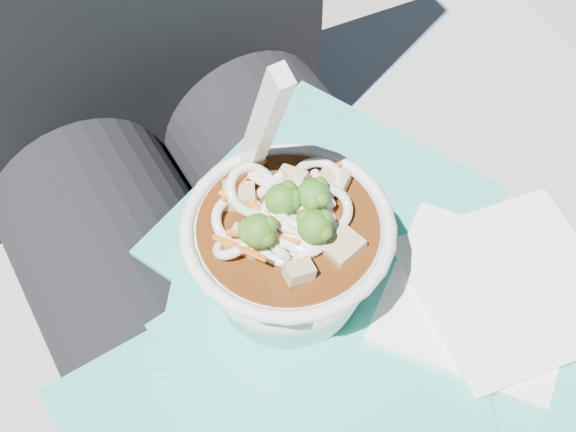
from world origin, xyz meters
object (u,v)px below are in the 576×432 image
lap (286,346)px  person_body (231,249)px  plastic_bag (329,325)px  udon_bowl (288,247)px  stone_ledge (225,367)px

lap → person_body: size_ratio=0.47×
plastic_bag → udon_bowl: bearing=108.1°
plastic_bag → udon_bowl: size_ratio=2.04×
stone_ledge → udon_bowl: 0.49m
plastic_bag → udon_bowl: (-0.01, 0.04, 0.06)m
lap → plastic_bag: size_ratio=1.23×
person_body → udon_bowl: 0.16m
person_body → udon_bowl: size_ratio=5.37×
person_body → udon_bowl: person_body is taller
person_body → udon_bowl: bearing=-90.3°
stone_ledge → lap: bearing=-90.0°
stone_ledge → person_body: bearing=-90.0°
stone_ledge → udon_bowl: bearing=-90.2°
stone_ledge → person_body: person_body is taller
lap → udon_bowl: size_ratio=2.51×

